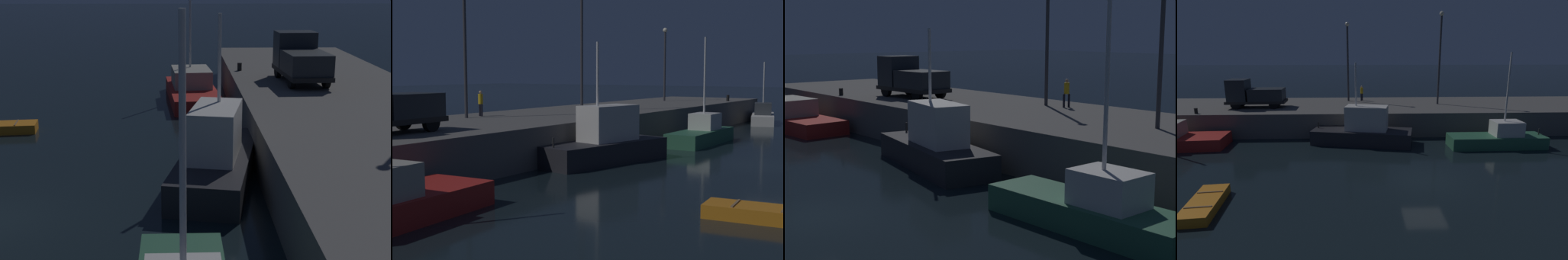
% 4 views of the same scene
% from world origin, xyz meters
% --- Properties ---
extents(ground_plane, '(320.00, 320.00, 0.00)m').
position_xyz_m(ground_plane, '(0.00, 0.00, 0.00)').
color(ground_plane, black).
extents(pier_quay, '(59.99, 9.86, 2.17)m').
position_xyz_m(pier_quay, '(0.00, 14.36, 1.08)').
color(pier_quay, '#5B5956').
rests_on(pier_quay, ground).
extents(fishing_boat_blue, '(8.99, 3.65, 7.72)m').
position_xyz_m(fishing_boat_blue, '(-19.17, 7.09, 0.77)').
color(fishing_boat_blue, red).
rests_on(fishing_boat_blue, ground).
extents(fishing_boat_white, '(8.41, 4.16, 6.56)m').
position_xyz_m(fishing_boat_white, '(-3.58, 7.77, 1.08)').
color(fishing_boat_white, '#232328').
rests_on(fishing_boat_white, ground).
extents(fishing_boat_orange, '(7.49, 2.28, 7.35)m').
position_xyz_m(fishing_boat_orange, '(7.09, 6.42, 0.71)').
color(fishing_boat_orange, '#2D6647').
rests_on(fishing_boat_orange, ground).
extents(lamp_post_west, '(0.44, 0.44, 8.15)m').
position_xyz_m(lamp_post_west, '(-5.09, 16.73, 6.92)').
color(lamp_post_west, '#38383D').
rests_on(lamp_post_west, pier_quay).
extents(lamp_post_east, '(0.44, 0.44, 8.96)m').
position_xyz_m(lamp_post_east, '(4.06, 14.37, 7.33)').
color(lamp_post_east, '#38383D').
rests_on(lamp_post_east, pier_quay).
extents(utility_truck, '(5.51, 2.47, 2.68)m').
position_xyz_m(utility_truck, '(-13.93, 13.05, 3.45)').
color(utility_truck, black).
rests_on(utility_truck, pier_quay).
extents(dockworker, '(0.39, 0.40, 1.62)m').
position_xyz_m(dockworker, '(-3.66, 16.90, 3.09)').
color(dockworker, black).
rests_on(dockworker, pier_quay).
extents(bollard_west, '(0.28, 0.28, 0.48)m').
position_xyz_m(bollard_west, '(-18.00, 10.06, 2.41)').
color(bollard_west, black).
rests_on(bollard_west, pier_quay).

